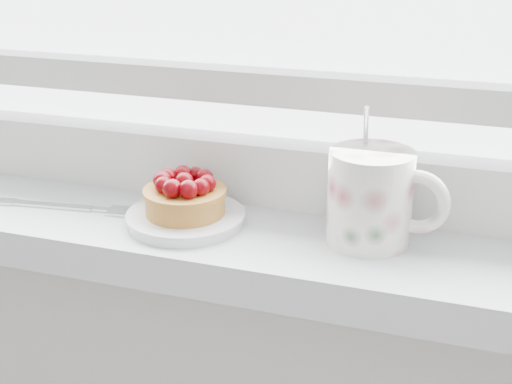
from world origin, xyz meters
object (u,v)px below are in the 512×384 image
at_px(raspberry_tart, 185,195).
at_px(floral_mug, 373,196).
at_px(saucer, 186,218).
at_px(fork, 78,208).

xyz_separation_m(raspberry_tart, floral_mug, (0.19, 0.02, 0.02)).
relative_size(raspberry_tart, floral_mug, 0.65).
xyz_separation_m(saucer, fork, (-0.13, -0.00, -0.00)).
relative_size(raspberry_tart, fork, 0.44).
relative_size(saucer, floral_mug, 0.93).
distance_m(saucer, raspberry_tart, 0.03).
xyz_separation_m(saucer, floral_mug, (0.19, 0.02, 0.04)).
height_order(floral_mug, fork, floral_mug).
bearing_deg(fork, saucer, 1.05).
xyz_separation_m(raspberry_tart, fork, (-0.13, -0.00, -0.03)).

